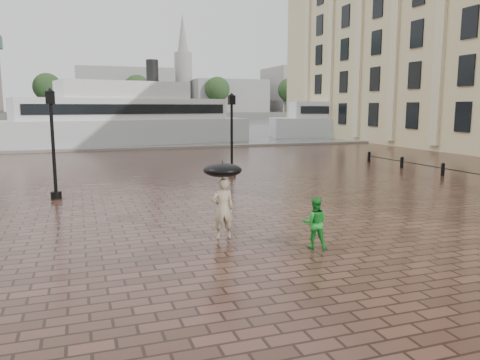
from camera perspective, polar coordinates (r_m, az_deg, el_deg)
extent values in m
plane|color=#352018|center=(12.29, 6.05, -9.07)|extent=(300.00, 300.00, 0.00)
plane|color=#434B52|center=(102.76, -16.37, 6.44)|extent=(240.00, 240.00, 0.00)
cube|color=slate|center=(43.02, -12.34, 3.66)|extent=(80.00, 0.60, 0.30)
cube|color=#4C4C47|center=(170.66, -17.54, 7.56)|extent=(300.00, 60.00, 2.00)
cube|color=gray|center=(161.35, -13.96, 10.50)|extent=(30.00, 22.00, 14.00)
cube|color=gray|center=(168.21, -1.80, 10.17)|extent=(25.00, 22.00, 11.00)
cube|color=gray|center=(181.78, 8.98, 10.76)|extent=(35.00, 22.00, 16.00)
cylinder|color=gray|center=(164.54, -6.90, 11.70)|extent=(6.00, 6.00, 20.00)
cone|color=gray|center=(165.83, -7.00, 16.54)|extent=(5.00, 5.00, 18.00)
cylinder|color=#2D2119|center=(148.77, -22.34, 8.33)|extent=(1.00, 1.00, 8.00)
sphere|color=#1F3A1A|center=(148.88, -22.47, 10.44)|extent=(8.00, 8.00, 8.00)
cylinder|color=#2D2119|center=(149.63, -12.36, 8.78)|extent=(1.00, 1.00, 8.00)
sphere|color=#1F3A1A|center=(149.74, -12.43, 10.89)|extent=(8.00, 8.00, 8.00)
cylinder|color=#2D2119|center=(154.82, -2.75, 8.97)|extent=(1.00, 1.00, 8.00)
sphere|color=#1F3A1A|center=(154.93, -2.77, 11.01)|extent=(8.00, 8.00, 8.00)
cylinder|color=#2D2119|center=(163.93, 6.01, 8.93)|extent=(1.00, 1.00, 8.00)
sphere|color=#1F3A1A|center=(164.03, 6.04, 10.85)|extent=(8.00, 8.00, 8.00)
cylinder|color=#2D2119|center=(176.34, 13.69, 8.73)|extent=(1.00, 1.00, 8.00)
sphere|color=#1F3A1A|center=(176.44, 13.76, 10.51)|extent=(8.00, 8.00, 8.00)
cylinder|color=black|center=(28.22, 23.49, 1.08)|extent=(0.20, 0.20, 0.60)
sphere|color=black|center=(28.18, 23.53, 1.72)|extent=(0.22, 0.22, 0.22)
cylinder|color=black|center=(30.86, 19.12, 1.94)|extent=(0.20, 0.20, 0.60)
sphere|color=black|center=(30.83, 19.15, 2.53)|extent=(0.22, 0.22, 0.22)
cylinder|color=black|center=(33.66, 15.45, 2.65)|extent=(0.20, 0.20, 0.60)
sphere|color=black|center=(33.63, 15.47, 3.19)|extent=(0.22, 0.22, 0.22)
cylinder|color=black|center=(20.91, -21.50, -1.72)|extent=(0.44, 0.44, 0.30)
cylinder|color=black|center=(20.66, -21.79, 3.33)|extent=(0.14, 0.14, 4.00)
cube|color=black|center=(20.59, -22.14, 9.29)|extent=(0.35, 0.35, 0.50)
sphere|color=beige|center=(20.59, -22.14, 9.29)|extent=(0.28, 0.28, 0.28)
cylinder|color=black|center=(26.09, -1.01, 0.90)|extent=(0.44, 0.44, 0.30)
cylinder|color=black|center=(25.90, -1.02, 4.96)|extent=(0.14, 0.14, 4.00)
cube|color=black|center=(25.84, -1.03, 9.72)|extent=(0.35, 0.35, 0.50)
sphere|color=beige|center=(25.84, -1.03, 9.72)|extent=(0.28, 0.28, 0.28)
imported|color=tan|center=(13.48, -2.10, -3.50)|extent=(0.68, 0.47, 1.77)
imported|color=#1A9229|center=(12.78, 9.12, -5.18)|extent=(0.83, 0.75, 1.39)
cube|color=silver|center=(49.47, -13.85, 5.72)|extent=(26.98, 12.00, 2.52)
cube|color=silver|center=(49.40, -13.95, 8.40)|extent=(21.68, 10.01, 2.10)
cube|color=silver|center=(49.43, -14.03, 10.59)|extent=(13.35, 7.52, 1.68)
cylinder|color=black|center=(50.60, -10.64, 12.79)|extent=(1.26, 1.26, 2.52)
cube|color=black|center=(46.77, -12.88, 8.42)|extent=(19.46, 4.55, 0.94)
cube|color=black|center=(52.05, -14.92, 8.37)|extent=(19.46, 4.55, 0.94)
cube|color=silver|center=(62.34, 15.51, 6.22)|extent=(25.85, 12.05, 2.41)
cube|color=silver|center=(62.29, 15.60, 8.25)|extent=(20.78, 10.03, 2.01)
cube|color=silver|center=(62.31, 15.67, 9.91)|extent=(12.83, 7.46, 1.61)
cylinder|color=black|center=(63.48, 18.34, 11.40)|extent=(1.21, 1.21, 2.41)
cube|color=black|center=(59.80, 16.49, 8.20)|extent=(18.54, 4.81, 0.90)
cube|color=black|center=(64.80, 14.77, 8.29)|extent=(18.54, 4.81, 0.90)
cylinder|color=black|center=(13.36, -2.12, -0.90)|extent=(0.02, 0.02, 0.95)
ellipsoid|color=black|center=(13.28, -2.13, 1.21)|extent=(1.10, 1.10, 0.39)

